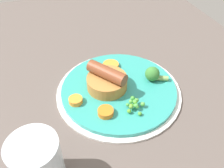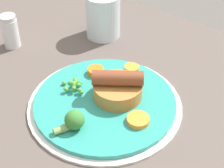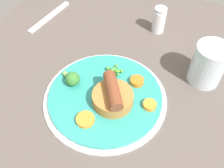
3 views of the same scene
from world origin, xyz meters
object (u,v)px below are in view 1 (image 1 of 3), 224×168
(drinking_glass, at_px, (38,164))
(sausage_pudding, at_px, (107,80))
(pea_pile, at_px, (134,104))
(carrot_slice_1, at_px, (106,112))
(carrot_slice_2, at_px, (111,65))
(dinner_plate, at_px, (119,90))
(broccoli_floret_near, at_px, (153,74))
(carrot_slice_0, at_px, (76,100))

(drinking_glass, bearing_deg, sausage_pudding, 133.56)
(pea_pile, bearing_deg, drinking_glass, -67.35)
(carrot_slice_1, relative_size, carrot_slice_2, 0.82)
(pea_pile, bearing_deg, dinner_plate, -173.49)
(broccoli_floret_near, relative_size, carrot_slice_2, 1.36)
(carrot_slice_0, distance_m, drinking_glass, 0.17)
(broccoli_floret_near, bearing_deg, pea_pile, 66.73)
(carrot_slice_0, bearing_deg, broccoli_floret_near, 92.50)
(pea_pile, bearing_deg, carrot_slice_2, 179.18)
(pea_pile, xyz_separation_m, carrot_slice_1, (-0.00, -0.06, -0.00))
(carrot_slice_0, xyz_separation_m, drinking_glass, (0.14, -0.09, 0.03))
(sausage_pudding, height_order, carrot_slice_1, sausage_pudding)
(carrot_slice_1, bearing_deg, drinking_glass, -57.88)
(sausage_pudding, xyz_separation_m, pea_pile, (0.08, 0.03, -0.01))
(pea_pile, relative_size, broccoli_floret_near, 0.99)
(sausage_pudding, bearing_deg, drinking_glass, -80.43)
(pea_pile, distance_m, broccoli_floret_near, 0.10)
(broccoli_floret_near, relative_size, drinking_glass, 0.52)
(pea_pile, height_order, carrot_slice_2, pea_pile)
(dinner_plate, distance_m, carrot_slice_2, 0.08)
(pea_pile, height_order, broccoli_floret_near, broccoli_floret_near)
(dinner_plate, height_order, broccoli_floret_near, broccoli_floret_near)
(pea_pile, bearing_deg, sausage_pudding, -157.97)
(pea_pile, relative_size, carrot_slice_0, 1.81)
(dinner_plate, height_order, carrot_slice_0, carrot_slice_0)
(pea_pile, bearing_deg, carrot_slice_1, -93.90)
(dinner_plate, height_order, carrot_slice_1, carrot_slice_1)
(dinner_plate, height_order, carrot_slice_2, carrot_slice_2)
(drinking_glass, bearing_deg, broccoli_floret_near, 118.18)
(carrot_slice_1, bearing_deg, sausage_pudding, 158.15)
(carrot_slice_1, relative_size, drinking_glass, 0.32)
(dinner_plate, xyz_separation_m, drinking_glass, (0.15, -0.20, 0.05))
(dinner_plate, relative_size, broccoli_floret_near, 5.31)
(sausage_pudding, relative_size, carrot_slice_0, 3.12)
(broccoli_floret_near, height_order, carrot_slice_1, broccoli_floret_near)
(dinner_plate, bearing_deg, broccoli_floret_near, 88.99)
(carrot_slice_1, bearing_deg, broccoli_floret_near, 113.83)
(carrot_slice_2, bearing_deg, dinner_plate, -7.06)
(drinking_glass, bearing_deg, carrot_slice_2, 138.25)
(carrot_slice_1, height_order, carrot_slice_2, carrot_slice_1)
(dinner_plate, bearing_deg, carrot_slice_1, -40.66)
(sausage_pudding, xyz_separation_m, carrot_slice_1, (0.07, -0.03, -0.02))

